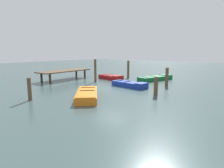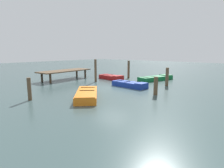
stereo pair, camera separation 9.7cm
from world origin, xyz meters
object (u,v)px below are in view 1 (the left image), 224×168
(rowboat_blue, at_px, (130,84))
(mooring_piling_far_left, at_px, (167,77))
(mooring_piling_center, at_px, (128,69))
(rowboat_red, at_px, (111,77))
(mooring_piling_far_right, at_px, (95,71))
(mooring_piling_near_right, at_px, (156,86))
(rowboat_green, at_px, (155,78))
(mooring_piling_mid_left, at_px, (29,89))
(dock_segment, at_px, (64,71))
(rowboat_orange, at_px, (87,94))

(rowboat_blue, relative_size, mooring_piling_far_left, 2.00)
(mooring_piling_far_left, height_order, mooring_piling_center, mooring_piling_center)
(rowboat_red, relative_size, mooring_piling_far_right, 1.31)
(mooring_piling_far_right, height_order, mooring_piling_center, mooring_piling_far_right)
(rowboat_red, bearing_deg, rowboat_blue, -23.29)
(mooring_piling_far_right, bearing_deg, mooring_piling_near_right, -99.66)
(rowboat_blue, bearing_deg, mooring_piling_far_left, 52.34)
(rowboat_green, distance_m, mooring_piling_far_left, 3.06)
(mooring_piling_mid_left, bearing_deg, rowboat_red, 11.66)
(dock_segment, bearing_deg, mooring_piling_mid_left, -143.01)
(rowboat_blue, relative_size, rowboat_orange, 0.89)
(rowboat_green, bearing_deg, mooring_piling_near_right, -136.54)
(rowboat_red, bearing_deg, mooring_piling_far_right, -83.19)
(rowboat_orange, distance_m, mooring_piling_center, 9.23)
(rowboat_orange, distance_m, mooring_piling_near_right, 4.51)
(mooring_piling_far_right, bearing_deg, mooring_piling_mid_left, -165.02)
(rowboat_orange, xyz_separation_m, mooring_piling_far_left, (7.05, -1.97, 0.54))
(dock_segment, relative_size, mooring_piling_far_left, 3.68)
(mooring_piling_center, bearing_deg, mooring_piling_near_right, -130.99)
(dock_segment, xyz_separation_m, rowboat_orange, (-3.56, -7.36, -0.63))
(dock_segment, bearing_deg, rowboat_green, -55.68)
(rowboat_green, xyz_separation_m, rowboat_orange, (-9.19, -0.15, 0.00))
(dock_segment, relative_size, rowboat_green, 1.41)
(rowboat_blue, height_order, mooring_piling_near_right, mooring_piling_near_right)
(dock_segment, height_order, rowboat_red, dock_segment)
(mooring_piling_mid_left, bearing_deg, mooring_piling_far_right, 14.98)
(mooring_piling_mid_left, xyz_separation_m, mooring_piling_far_left, (9.63, -4.06, 0.09))
(dock_segment, distance_m, mooring_piling_center, 6.64)
(mooring_piling_far_left, height_order, mooring_piling_far_right, mooring_piling_far_right)
(rowboat_blue, distance_m, rowboat_orange, 4.65)
(mooring_piling_mid_left, xyz_separation_m, mooring_piling_near_right, (6.06, -4.93, -0.07))
(rowboat_green, height_order, mooring_piling_mid_left, mooring_piling_mid_left)
(mooring_piling_near_right, relative_size, mooring_piling_far_right, 0.57)
(rowboat_blue, xyz_separation_m, mooring_piling_mid_left, (-7.22, 2.00, 0.45))
(rowboat_green, height_order, rowboat_red, same)
(mooring_piling_far_left, relative_size, mooring_piling_near_right, 1.25)
(dock_segment, height_order, rowboat_orange, dock_segment)
(mooring_piling_far_left, distance_m, mooring_piling_center, 5.34)
(rowboat_green, bearing_deg, rowboat_blue, -163.38)
(mooring_piling_far_left, bearing_deg, mooring_piling_far_right, 111.87)
(rowboat_orange, distance_m, mooring_piling_far_left, 7.34)
(mooring_piling_far_right, bearing_deg, rowboat_orange, -139.14)
(rowboat_green, distance_m, rowboat_orange, 9.19)
(rowboat_orange, bearing_deg, dock_segment, -161.20)
(mooring_piling_far_left, distance_m, mooring_piling_near_right, 3.68)
(rowboat_red, xyz_separation_m, mooring_piling_far_right, (-2.24, -0.02, 0.84))
(rowboat_green, relative_size, mooring_piling_far_left, 2.62)
(dock_segment, bearing_deg, mooring_piling_far_right, -75.64)
(rowboat_green, relative_size, mooring_piling_far_right, 1.88)
(rowboat_red, relative_size, mooring_piling_mid_left, 2.06)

